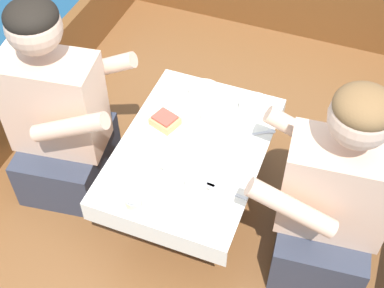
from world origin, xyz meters
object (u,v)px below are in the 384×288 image
Objects in this scene: person_port at (59,118)px; coffee_cup_starboard at (196,185)px; sandwich at (165,121)px; person_starboard at (332,201)px; coffee_cup_port at (153,166)px; tin_can at (133,201)px.

person_port is 9.22× the size of coffee_cup_starboard.
person_port is 7.44× the size of sandwich.
coffee_cup_port is at bearing 3.56° from person_starboard.
sandwich is 1.24× the size of coffee_cup_starboard.
person_starboard is at bearing 9.44° from coffee_cup_port.
sandwich is 0.43m from tin_can.
person_starboard is 0.75m from tin_can.
coffee_cup_port reaches higher than coffee_cup_starboard.
sandwich is at bearing 101.78° from coffee_cup_port.
person_port is at bearing -163.33° from sandwich.
sandwich is 0.25m from coffee_cup_port.
tin_can is at bearing -83.06° from sandwich.
coffee_cup_port is at bearing 89.96° from tin_can.
tin_can is at bearing -38.91° from person_port.
person_starboard reaches higher than coffee_cup_starboard.
tin_can is at bearing -141.52° from coffee_cup_starboard.
person_starboard is 14.16× the size of tin_can.
coffee_cup_port reaches higher than sandwich.
person_starboard is 7.18× the size of sandwich.
tin_can is (-0.00, -0.18, -0.01)m from coffee_cup_port.
person_port is 14.68× the size of tin_can.
coffee_cup_starboard is at bearing -19.88° from person_port.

